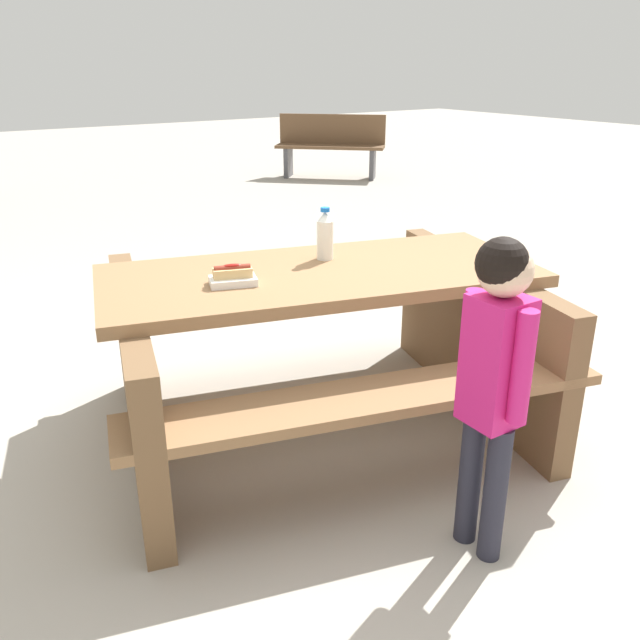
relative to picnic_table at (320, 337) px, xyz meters
name	(u,v)px	position (x,y,z in m)	size (l,w,h in m)	color
ground_plane	(320,426)	(0.00, 0.00, -0.44)	(30.00, 30.00, 0.00)	#ADA599
picnic_table	(320,337)	(0.00, 0.00, 0.00)	(2.11, 1.83, 0.75)	olive
soda_bottle	(325,236)	(-0.11, -0.12, 0.41)	(0.07, 0.07, 0.23)	silver
hotdog_tray	(233,277)	(0.39, -0.03, 0.34)	(0.21, 0.16, 0.08)	white
child_in_coat	(494,363)	(0.01, 0.96, 0.26)	(0.17, 0.27, 1.10)	#262633
park_bench_mid	(331,145)	(-3.98, -5.63, 0.00)	(1.36, 1.33, 0.85)	brown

